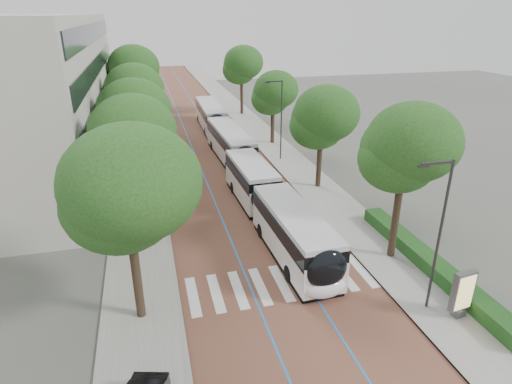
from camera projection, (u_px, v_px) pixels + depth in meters
ground at (283, 294)px, 23.29m from camera, size 160.00×160.00×0.00m
road at (194, 123)px, 58.96m from camera, size 11.00×140.00×0.02m
sidewalk_left at (138, 126)px, 57.20m from camera, size 4.00×140.00×0.12m
sidewalk_right at (247, 120)px, 60.68m from camera, size 4.00×140.00×0.12m
kerb_left at (152, 126)px, 57.64m from camera, size 0.20×140.00×0.14m
kerb_right at (234, 121)px, 60.24m from camera, size 0.20×140.00×0.14m
zebra_crossing at (281, 283)px, 24.22m from camera, size 10.55×3.60×0.01m
lane_line_left at (182, 124)px, 58.59m from camera, size 0.12×126.00×0.01m
lane_line_right at (206, 123)px, 59.33m from camera, size 0.12×126.00×0.01m
office_building at (2, 93)px, 41.03m from camera, size 18.11×40.00×14.00m
hedge at (430, 263)px, 25.20m from camera, size 1.20×14.00×0.80m
streetlight_near at (438, 226)px, 20.28m from camera, size 1.82×0.20×8.00m
streetlight_far at (280, 114)px, 42.57m from camera, size 1.82×0.20×8.00m
lamp_post_left at (156, 182)px, 27.41m from camera, size 0.14×0.14×8.00m
trees_left at (132, 96)px, 42.07m from camera, size 6.43×61.12×9.94m
trees_right at (288, 96)px, 42.88m from camera, size 5.67×47.49×9.35m
lead_bus at (274, 209)px, 29.48m from camera, size 3.14×18.47×3.20m
bus_queued_0 at (231, 145)px, 43.62m from camera, size 2.98×12.48×3.20m
bus_queued_1 at (211, 117)px, 55.60m from camera, size 2.72×12.44×3.20m
ad_panel at (462, 293)px, 20.95m from camera, size 1.26×0.54×2.54m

